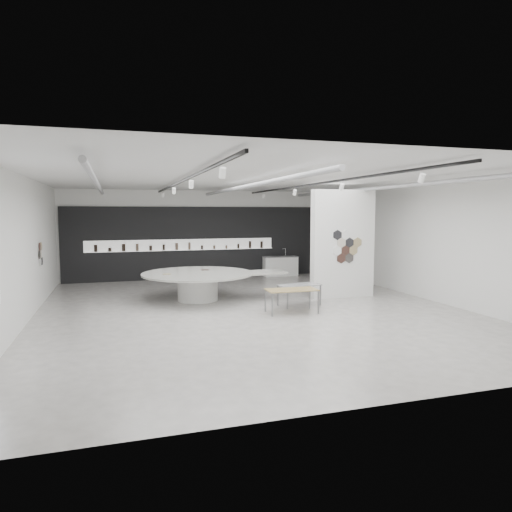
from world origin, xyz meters
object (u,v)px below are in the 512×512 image
object	(u,v)px
display_island	(200,282)
kitchen_counter	(280,266)
partition_column	(343,244)
sample_table_stone	(299,286)
sample_table_wood	(292,291)

from	to	relation	value
display_island	kitchen_counter	distance (m)	6.47
display_island	kitchen_counter	size ratio (longest dim) A/B	3.01
partition_column	kitchen_counter	distance (m)	5.70
kitchen_counter	partition_column	bearing A→B (deg)	-84.51
display_island	sample_table_stone	xyz separation A→B (m)	(2.75, -1.74, 0.00)
partition_column	sample_table_wood	size ratio (longest dim) A/B	2.46
sample_table_wood	partition_column	bearing A→B (deg)	34.57
display_island	sample_table_wood	size ratio (longest dim) A/B	3.27
partition_column	sample_table_wood	world-z (taller)	partition_column
sample_table_stone	kitchen_counter	distance (m)	6.63
display_island	sample_table_wood	world-z (taller)	display_island
partition_column	kitchen_counter	size ratio (longest dim) A/B	2.26
display_island	sample_table_stone	size ratio (longest dim) A/B	3.50
partition_column	sample_table_wood	bearing A→B (deg)	-145.43
sample_table_wood	kitchen_counter	xyz separation A→B (m)	(2.34, 7.26, -0.18)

